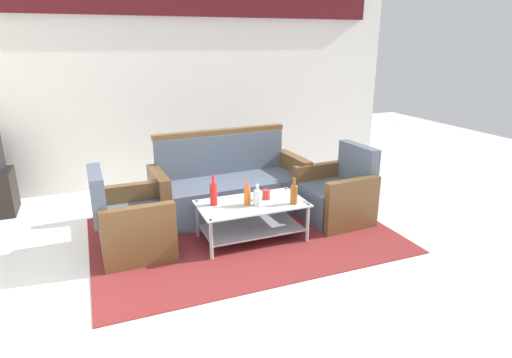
# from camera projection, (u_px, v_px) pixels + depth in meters

# --- Properties ---
(ground_plane) EXTENTS (14.00, 14.00, 0.00)m
(ground_plane) POSITION_uv_depth(u_px,v_px,m) (266.00, 278.00, 3.72)
(ground_plane) COLOR white
(wall_back) EXTENTS (6.52, 0.19, 2.80)m
(wall_back) POSITION_uv_depth(u_px,v_px,m) (181.00, 78.00, 5.96)
(wall_back) COLOR silver
(wall_back) RESTS_ON ground
(rug) EXTENTS (3.10, 2.12, 0.01)m
(rug) POSITION_uv_depth(u_px,v_px,m) (244.00, 235.00, 4.54)
(rug) COLOR maroon
(rug) RESTS_ON ground
(couch) EXTENTS (1.83, 0.82, 0.96)m
(couch) POSITION_uv_depth(u_px,v_px,m) (229.00, 188.00, 5.05)
(couch) COLOR #4C5666
(couch) RESTS_ON rug
(armchair_left) EXTENTS (0.71, 0.77, 0.85)m
(armchair_left) POSITION_uv_depth(u_px,v_px,m) (131.00, 225.00, 4.10)
(armchair_left) COLOR #4C5666
(armchair_left) RESTS_ON rug
(armchair_right) EXTENTS (0.74, 0.80, 0.85)m
(armchair_right) POSITION_uv_depth(u_px,v_px,m) (336.00, 196.00, 4.85)
(armchair_right) COLOR #4C5666
(armchair_right) RESTS_ON rug
(coffee_table) EXTENTS (1.10, 0.60, 0.40)m
(coffee_table) POSITION_uv_depth(u_px,v_px,m) (252.00, 215.00, 4.36)
(coffee_table) COLOR silver
(coffee_table) RESTS_ON rug
(bottle_orange) EXTENTS (0.07, 0.07, 0.25)m
(bottle_orange) POSITION_uv_depth(u_px,v_px,m) (247.00, 196.00, 4.24)
(bottle_orange) COLOR #D85919
(bottle_orange) RESTS_ON coffee_table
(bottle_brown) EXTENTS (0.07, 0.07, 0.28)m
(bottle_brown) POSITION_uv_depth(u_px,v_px,m) (294.00, 194.00, 4.26)
(bottle_brown) COLOR brown
(bottle_brown) RESTS_ON coffee_table
(bottle_clear) EXTENTS (0.08, 0.08, 0.22)m
(bottle_clear) POSITION_uv_depth(u_px,v_px,m) (257.00, 197.00, 4.22)
(bottle_clear) COLOR silver
(bottle_clear) RESTS_ON coffee_table
(bottle_red) EXTENTS (0.07, 0.07, 0.31)m
(bottle_red) POSITION_uv_depth(u_px,v_px,m) (214.00, 194.00, 4.23)
(bottle_red) COLOR red
(bottle_red) RESTS_ON coffee_table
(cup) EXTENTS (0.08, 0.08, 0.10)m
(cup) POSITION_uv_depth(u_px,v_px,m) (266.00, 194.00, 4.40)
(cup) COLOR red
(cup) RESTS_ON coffee_table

